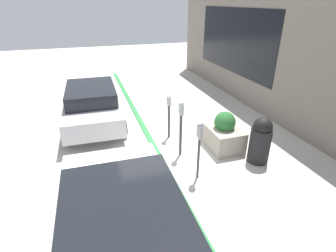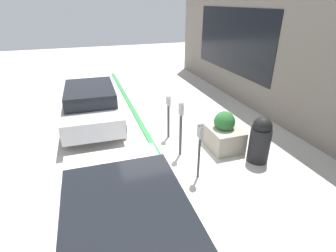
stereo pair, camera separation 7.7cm
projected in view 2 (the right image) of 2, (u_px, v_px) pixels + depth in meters
ground_plane at (163, 158)px, 7.15m from camera, size 40.00×40.00×0.00m
curb_strip at (160, 157)px, 7.11m from camera, size 19.00×0.16×0.04m
building_facade at (311, 67)px, 7.49m from camera, size 19.00×0.17×4.26m
parking_meter_nearest at (200, 139)px, 5.91m from camera, size 0.17×0.15×1.46m
parking_meter_second at (181, 122)px, 6.87m from camera, size 0.16×0.14×1.56m
parking_meter_middle at (168, 110)px, 7.85m from camera, size 0.17×0.14×1.36m
planter_box at (223, 134)px, 7.48m from camera, size 1.14×0.85×1.11m
parked_car_front at (128, 238)px, 3.76m from camera, size 4.45×1.96×1.46m
parked_car_middle at (91, 103)px, 8.92m from camera, size 4.41×1.87×1.33m
trash_bin at (260, 139)px, 6.76m from camera, size 0.54×0.54×1.26m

